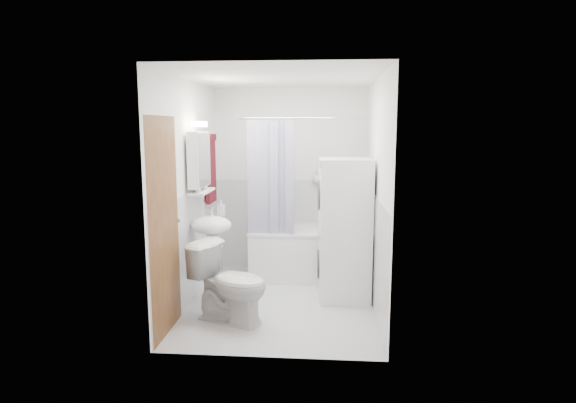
# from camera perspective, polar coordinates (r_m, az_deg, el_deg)

# --- Properties ---
(floor) EXTENTS (2.60, 2.60, 0.00)m
(floor) POSITION_cam_1_polar(r_m,az_deg,el_deg) (5.41, -0.78, -11.75)
(floor) COLOR silver
(floor) RESTS_ON ground
(room_walls) EXTENTS (2.60, 2.60, 2.60)m
(room_walls) POSITION_cam_1_polar(r_m,az_deg,el_deg) (5.08, -0.81, 4.16)
(room_walls) COLOR white
(room_walls) RESTS_ON ground
(wainscot) EXTENTS (1.98, 2.58, 2.58)m
(wainscot) POSITION_cam_1_polar(r_m,az_deg,el_deg) (5.51, -0.51, -4.82)
(wainscot) COLOR white
(wainscot) RESTS_ON ground
(door) EXTENTS (0.05, 2.00, 2.00)m
(door) POSITION_cam_1_polar(r_m,az_deg,el_deg) (4.79, -12.82, -2.23)
(door) COLOR brown
(door) RESTS_ON ground
(bathtub) EXTENTS (1.65, 0.78, 0.63)m
(bathtub) POSITION_cam_1_polar(r_m,az_deg,el_deg) (6.16, 3.37, -5.78)
(bathtub) COLOR white
(bathtub) RESTS_ON ground
(tub_spout) EXTENTS (0.04, 0.12, 0.04)m
(tub_spout) POSITION_cam_1_polar(r_m,az_deg,el_deg) (6.36, 5.29, 0.21)
(tub_spout) COLOR silver
(tub_spout) RESTS_ON room_walls
(curtain_rod) EXTENTS (1.83, 0.02, 0.02)m
(curtain_rod) POSITION_cam_1_polar(r_m,az_deg,el_deg) (5.63, 3.46, 9.84)
(curtain_rod) COLOR silver
(curtain_rod) RESTS_ON room_walls
(shower_curtain) EXTENTS (0.55, 0.02, 1.45)m
(shower_curtain) POSITION_cam_1_polar(r_m,az_deg,el_deg) (5.70, -2.08, 2.28)
(shower_curtain) COLOR #141547
(shower_curtain) RESTS_ON curtain_rod
(sink) EXTENTS (0.44, 0.37, 1.04)m
(sink) POSITION_cam_1_polar(r_m,az_deg,el_deg) (5.30, -8.98, -4.33)
(sink) COLOR white
(sink) RESTS_ON ground
(medicine_cabinet) EXTENTS (0.13, 0.50, 0.71)m
(medicine_cabinet) POSITION_cam_1_polar(r_m,az_deg,el_deg) (5.33, -10.49, 5.08)
(medicine_cabinet) COLOR white
(medicine_cabinet) RESTS_ON room_walls
(shelf) EXTENTS (0.18, 0.54, 0.02)m
(shelf) POSITION_cam_1_polar(r_m,az_deg,el_deg) (5.36, -10.22, 1.19)
(shelf) COLOR silver
(shelf) RESTS_ON room_walls
(shower_caddy) EXTENTS (0.22, 0.06, 0.02)m
(shower_caddy) POSITION_cam_1_polar(r_m,az_deg,el_deg) (6.32, 5.77, 1.98)
(shower_caddy) COLOR silver
(shower_caddy) RESTS_ON room_walls
(towel) EXTENTS (0.07, 0.35, 0.85)m
(towel) POSITION_cam_1_polar(r_m,az_deg,el_deg) (5.98, -9.15, 4.02)
(towel) COLOR #580E21
(towel) RESTS_ON room_walls
(washer_dryer) EXTENTS (0.59, 0.58, 1.56)m
(washer_dryer) POSITION_cam_1_polar(r_m,az_deg,el_deg) (5.34, 6.65, -3.33)
(washer_dryer) COLOR white
(washer_dryer) RESTS_ON ground
(toilet) EXTENTS (0.89, 0.70, 0.76)m
(toilet) POSITION_cam_1_polar(r_m,az_deg,el_deg) (4.81, -6.84, -9.63)
(toilet) COLOR white
(toilet) RESTS_ON ground
(soap_pump) EXTENTS (0.08, 0.17, 0.08)m
(soap_pump) POSITION_cam_1_polar(r_m,az_deg,el_deg) (5.50, -7.94, -1.20)
(soap_pump) COLOR gray
(soap_pump) RESTS_ON sink
(shelf_bottle) EXTENTS (0.07, 0.18, 0.07)m
(shelf_bottle) POSITION_cam_1_polar(r_m,az_deg,el_deg) (5.21, -10.65, 1.49)
(shelf_bottle) COLOR gray
(shelf_bottle) RESTS_ON shelf
(shelf_cup) EXTENTS (0.10, 0.09, 0.10)m
(shelf_cup) POSITION_cam_1_polar(r_m,az_deg,el_deg) (5.47, -9.92, 2.01)
(shelf_cup) COLOR gray
(shelf_cup) RESTS_ON shelf
(shampoo_a) EXTENTS (0.13, 0.17, 0.13)m
(shampoo_a) POSITION_cam_1_polar(r_m,az_deg,el_deg) (6.31, 3.41, 2.70)
(shampoo_a) COLOR gray
(shampoo_a) RESTS_ON shower_caddy
(shampoo_b) EXTENTS (0.08, 0.21, 0.08)m
(shampoo_b) POSITION_cam_1_polar(r_m,az_deg,el_deg) (6.32, 4.50, 2.46)
(shampoo_b) COLOR #2E279F
(shampoo_b) RESTS_ON shower_caddy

